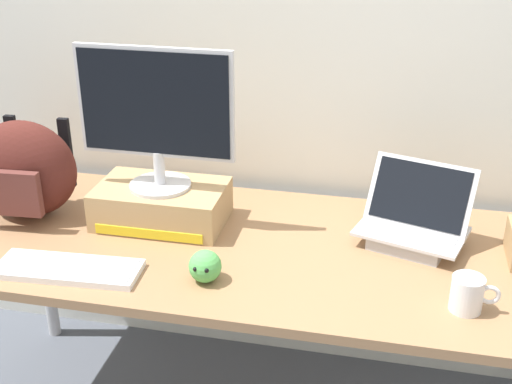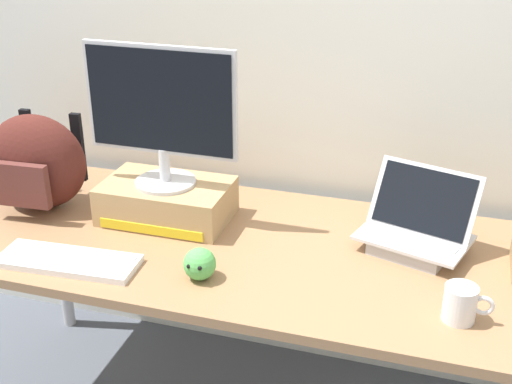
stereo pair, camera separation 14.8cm
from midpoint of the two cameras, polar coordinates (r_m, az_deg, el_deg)
back_wall at (r=2.34m, az=5.57°, el=13.52°), size 7.00×0.10×2.60m
desk at (r=2.11m, az=2.02°, el=-6.00°), size 2.04×0.81×0.74m
toner_box_yellow at (r=2.22m, az=-5.72°, el=-0.79°), size 0.42×0.26×0.13m
desktop_monitor at (r=2.10m, az=-6.09°, el=6.76°), size 0.50×0.20×0.45m
open_laptop at (r=2.10m, az=15.37°, el=-3.55°), size 0.37×0.30×0.24m
external_keyboard at (r=2.03m, az=-13.70°, el=-5.75°), size 0.43×0.17×0.02m
messenger_backpack at (r=2.34m, az=-16.49°, el=2.41°), size 0.36×0.27×0.33m
coffee_mug at (r=1.82m, az=19.33°, el=-9.00°), size 0.13×0.08×0.10m
plush_toy at (r=1.89m, az=-2.58°, el=-6.18°), size 0.09×0.09×0.09m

